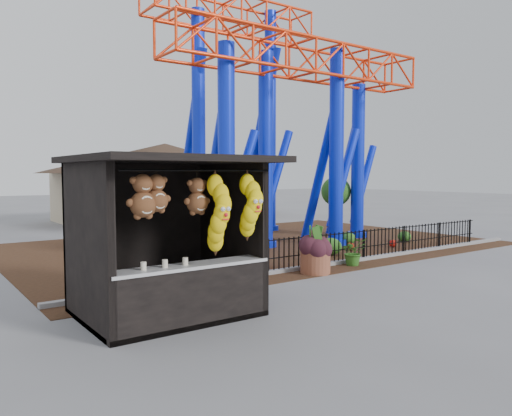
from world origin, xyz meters
TOP-DOWN VIEW (x-y plane):
  - ground at (0.00, 0.00)m, footprint 120.00×120.00m
  - mulch_bed at (4.00, 8.00)m, footprint 18.00×12.00m
  - curb at (4.00, 3.00)m, footprint 18.00×0.18m
  - prize_booth at (-3.00, 0.92)m, footprint 3.50×3.40m
  - picket_fence at (4.90, 3.00)m, footprint 12.20×0.06m
  - roller_coaster at (5.12, 8.23)m, footprint 11.00×6.37m
  - terracotta_planter at (2.14, 2.40)m, footprint 0.99×0.99m
  - planter_foliage at (2.14, 2.40)m, footprint 0.70×0.70m
  - potted_plant at (3.89, 2.62)m, footprint 0.95×0.90m
  - landscaping at (4.34, 5.67)m, footprint 8.65×3.88m
  - pavilion at (6.00, 20.00)m, footprint 15.00×15.00m

SIDE VIEW (x-z plane):
  - ground at x=0.00m, z-range 0.00..0.00m
  - mulch_bed at x=4.00m, z-range 0.00..0.02m
  - curb at x=4.00m, z-range 0.00..0.12m
  - landscaping at x=4.34m, z-range -0.04..0.64m
  - terracotta_planter at x=2.14m, z-range 0.00..0.62m
  - potted_plant at x=3.89m, z-range 0.00..0.85m
  - picket_fence at x=4.90m, z-range 0.00..1.00m
  - planter_foliage at x=2.14m, z-range 0.62..1.26m
  - prize_booth at x=-3.00m, z-range -0.04..3.08m
  - pavilion at x=6.00m, z-range 0.67..5.47m
  - roller_coaster at x=5.12m, z-range 1.03..11.85m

